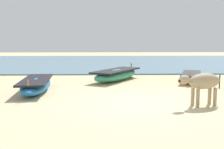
{
  "coord_description": "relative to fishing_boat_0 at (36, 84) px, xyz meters",
  "views": [
    {
      "loc": [
        -1.03,
        -8.58,
        1.98
      ],
      "look_at": [
        -0.67,
        2.7,
        0.6
      ],
      "focal_mm": 43.83,
      "sensor_mm": 36.0,
      "label": 1
    }
  ],
  "objects": [
    {
      "name": "cow_adult_dun",
      "position": [
        5.7,
        -2.63,
        0.45
      ],
      "size": [
        1.52,
        0.8,
        1.01
      ],
      "rotation": [
        0.0,
        0.0,
        3.48
      ],
      "color": "tan",
      "rests_on": "ground"
    },
    {
      "name": "fishing_boat_6",
      "position": [
        3.33,
        2.92,
        0.03
      ],
      "size": [
        2.94,
        3.9,
        0.76
      ],
      "rotation": [
        0.0,
        0.0,
        1.04
      ],
      "color": "#338C66",
      "rests_on": "ground"
    },
    {
      "name": "ground",
      "position": [
        3.69,
        -2.2,
        -0.28
      ],
      "size": [
        80.0,
        80.0,
        0.0
      ],
      "primitive_type": "plane",
      "color": "#CCB789"
    },
    {
      "name": "sea_water",
      "position": [
        3.69,
        15.09,
        -0.24
      ],
      "size": [
        60.0,
        20.0,
        0.08
      ],
      "primitive_type": "cube",
      "color": "slate",
      "rests_on": "ground"
    },
    {
      "name": "fishing_boat_0",
      "position": [
        0.0,
        0.0,
        0.0
      ],
      "size": [
        1.37,
        3.85,
        0.7
      ],
      "rotation": [
        0.0,
        0.0,
        4.8
      ],
      "color": "#1E669E",
      "rests_on": "ground"
    },
    {
      "name": "fishing_boat_1",
      "position": [
        6.98,
        2.39,
        -0.04
      ],
      "size": [
        1.96,
        3.37,
        0.63
      ],
      "rotation": [
        0.0,
        0.0,
        4.35
      ],
      "color": "gold",
      "rests_on": "ground"
    }
  ]
}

